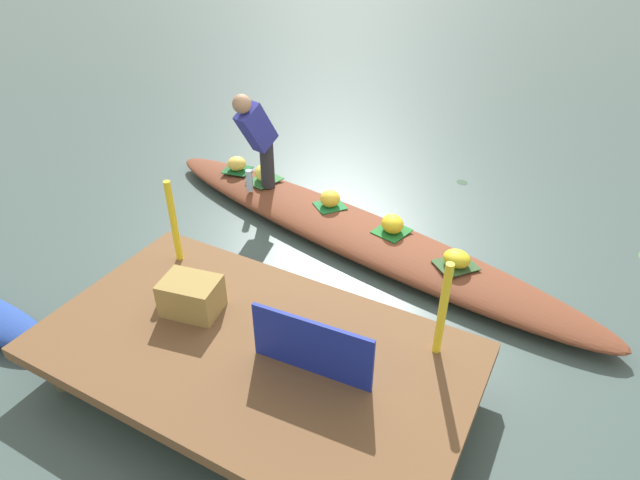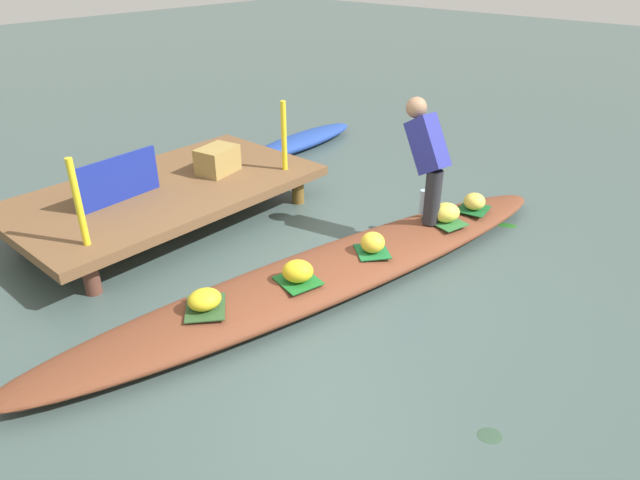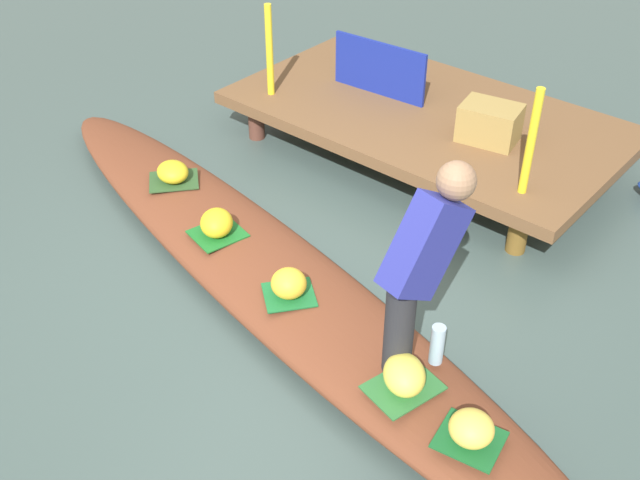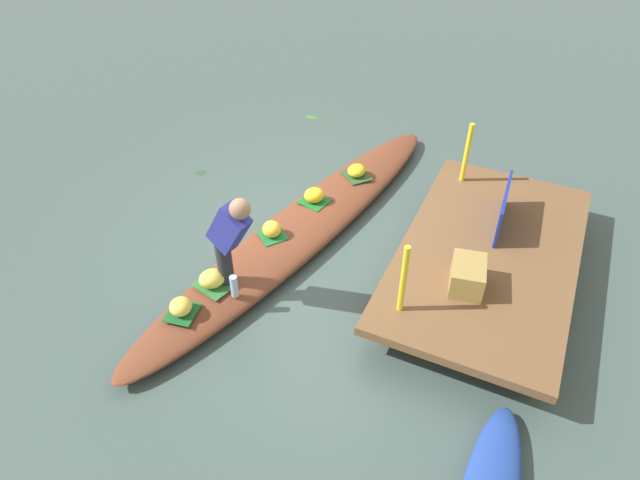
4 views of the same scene
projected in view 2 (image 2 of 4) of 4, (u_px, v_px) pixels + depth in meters
The scene contains 22 objects.
canal_water at pixel (329, 284), 5.03m from camera, with size 40.00×40.00×0.00m, color #415451.
dock_platform at pixel (166, 191), 6.01m from camera, with size 3.20×1.80×0.40m.
vendor_boat at pixel (329, 272), 4.97m from camera, with size 5.55×0.82×0.24m, color brown.
moored_boat at pixel (301, 141), 8.25m from camera, with size 2.15×0.45×0.20m, color #22419B.
leaf_mat_0 at pixel (473, 209), 5.85m from camera, with size 0.32×0.29×0.01m, color #185B29.
banana_bunch_0 at pixel (474, 201), 5.81m from camera, with size 0.23×0.22×0.17m, color #F9D353.
leaf_mat_1 at pixel (298, 281), 4.63m from camera, with size 0.31×0.33×0.01m, color #1C6B28.
banana_bunch_1 at pixel (298, 271), 4.58m from camera, with size 0.22×0.26×0.18m, color yellow.
leaf_mat_2 at pixel (205, 308), 4.29m from camera, with size 0.36×0.30×0.01m, color #2D5029.
banana_bunch_2 at pixel (204, 299), 4.25m from camera, with size 0.26×0.23×0.15m, color yellow.
leaf_mat_3 at pixel (372, 251), 5.06m from camera, with size 0.31×0.28×0.01m, color #1C6D33.
banana_bunch_3 at pixel (373, 242), 5.02m from camera, with size 0.22×0.22×0.18m, color yellow.
leaf_mat_4 at pixel (445, 221), 5.60m from camera, with size 0.38×0.29×0.01m, color #2D6E35.
banana_bunch_4 at pixel (446, 212), 5.55m from camera, with size 0.27×0.22×0.19m, color #F7E553.
vendor_person at pixel (427, 154), 5.34m from camera, with size 0.28×0.54×1.19m.
water_bottle at pixel (423, 202), 5.72m from camera, with size 0.08×0.08×0.25m, color #ACCBE7.
market_banner at pixel (119, 179), 5.54m from camera, with size 0.88×0.03×0.46m, color navy.
railing_post_west at pixel (78, 203), 4.65m from camera, with size 0.06×0.06×0.78m, color yellow.
railing_post_east at pixel (284, 136), 6.23m from camera, with size 0.06×0.06×0.78m, color yellow.
produce_crate at pixel (217, 160), 6.26m from camera, with size 0.44×0.32×0.29m, color #9E8143.
drifting_plant_0 at pixel (490, 435), 3.49m from camera, with size 0.16×0.14×0.01m, color #304A37.
drifting_plant_3 at pixel (506, 225), 6.05m from camera, with size 0.22×0.11×0.01m, color #20661E.
Camera 2 is at (-3.21, -2.78, 2.72)m, focal length 31.58 mm.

